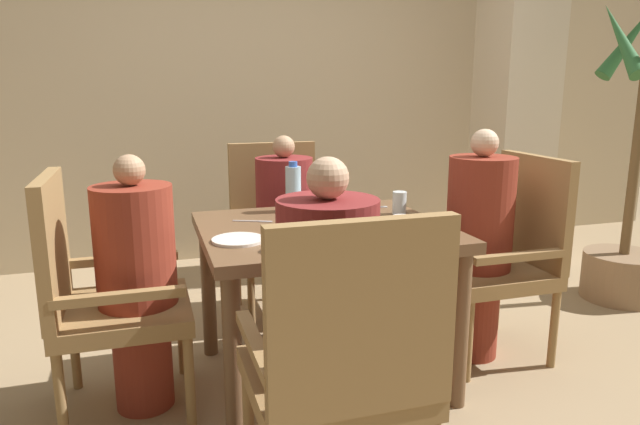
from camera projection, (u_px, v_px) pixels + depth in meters
ground_plane at (323, 376)px, 2.69m from camera, size 16.00×16.00×0.00m
wall_back at (240, 78)px, 4.37m from camera, size 8.00×0.06×2.80m
pillar_stone at (516, 85)px, 4.23m from camera, size 0.46×0.46×2.70m
dining_table at (323, 248)px, 2.55m from camera, size 1.07×0.92×0.73m
chair_left_side at (98, 290)px, 2.30m from camera, size 0.53×0.53×1.01m
diner_in_left_chair at (137, 282)px, 2.34m from camera, size 0.32×0.32×1.08m
chair_far_side at (279, 224)px, 3.39m from camera, size 0.53×0.53×1.01m
diner_in_far_chair at (285, 227)px, 3.24m from camera, size 0.32×0.32×1.07m
chair_right_side at (504, 251)px, 2.85m from camera, size 0.53×0.53×1.01m
diner_in_right_chair at (478, 243)px, 2.79m from camera, size 0.32×0.32×1.14m
chair_near_corner at (343, 363)px, 1.69m from camera, size 0.53×0.53×1.01m
diner_in_near_chair at (327, 328)px, 1.82m from camera, size 0.32×0.32×1.13m
potted_palm at (628, 219)px, 3.57m from camera, size 0.50×0.49×1.91m
plate_main_left at (323, 213)px, 2.76m from camera, size 0.21×0.21×0.01m
plate_main_right at (238, 240)px, 2.27m from camera, size 0.21×0.21×0.01m
plate_dessert_center at (321, 234)px, 2.36m from camera, size 0.21×0.21×0.01m
teacup_with_saucer at (402, 223)px, 2.47m from camera, size 0.11×0.11×0.06m
bowl_small at (283, 245)px, 2.13m from camera, size 0.11×0.11×0.05m
water_bottle at (293, 188)px, 2.80m from camera, size 0.08×0.08×0.25m
glass_tall_near at (353, 213)px, 2.54m from camera, size 0.07×0.07×0.11m
glass_tall_mid at (399, 203)px, 2.74m from camera, size 0.07×0.07×0.11m
salt_shaker at (368, 215)px, 2.54m from camera, size 0.03×0.03×0.09m
pepper_shaker at (376, 215)px, 2.55m from camera, size 0.03×0.03×0.09m
fork_beside_plate at (375, 207)px, 2.90m from camera, size 0.17×0.04×0.00m
knife_beside_plate at (255, 221)px, 2.60m from camera, size 0.17×0.08×0.00m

